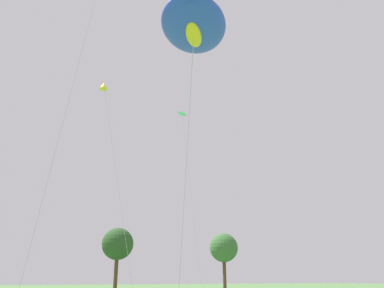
% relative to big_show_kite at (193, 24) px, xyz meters
% --- Properties ---
extents(big_show_kite, '(6.08, 8.60, 13.87)m').
position_rel_big_show_kite_xyz_m(big_show_kite, '(0.00, 0.00, 0.00)').
color(big_show_kite, blue).
rests_on(big_show_kite, ground).
extents(small_kite_tiny_distant, '(2.46, 4.10, 15.50)m').
position_rel_big_show_kite_xyz_m(small_kite_tiny_distant, '(-1.48, 11.41, 1.76)').
color(small_kite_tiny_distant, yellow).
rests_on(small_kite_tiny_distant, ground).
extents(small_kite_box_yellow, '(1.77, 1.76, 17.29)m').
position_rel_big_show_kite_xyz_m(small_kite_box_yellow, '(7.42, 16.80, 2.32)').
color(small_kite_box_yellow, green).
rests_on(small_kite_box_yellow, ground).
extents(tree_shrub_far, '(4.09, 4.09, 8.32)m').
position_rel_big_show_kite_xyz_m(tree_shrub_far, '(22.93, 35.63, -7.06)').
color(tree_shrub_far, '#513823').
rests_on(tree_shrub_far, ground).
extents(tree_oak_left, '(5.81, 5.81, 11.04)m').
position_rel_big_show_kite_xyz_m(tree_oak_left, '(13.28, 57.55, -5.22)').
color(tree_oak_left, '#513823').
rests_on(tree_oak_left, ground).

